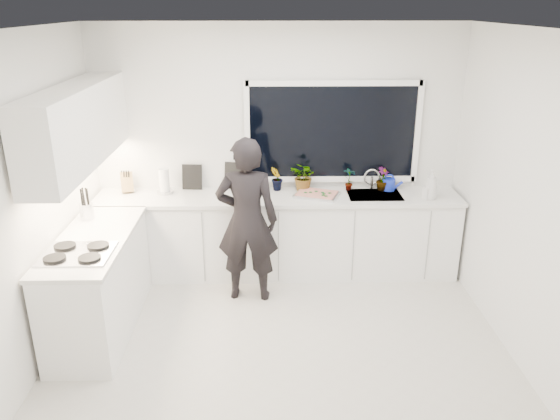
{
  "coord_description": "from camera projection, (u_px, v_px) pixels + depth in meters",
  "views": [
    {
      "loc": [
        -0.09,
        -4.12,
        2.87
      ],
      "look_at": [
        0.0,
        0.4,
        1.15
      ],
      "focal_mm": 35.0,
      "sensor_mm": 36.0,
      "label": 1
    }
  ],
  "objects": [
    {
      "name": "floor",
      "position": [
        281.0,
        347.0,
        4.88
      ],
      "size": [
        4.0,
        3.5,
        0.02
      ],
      "primitive_type": "cube",
      "color": "beige",
      "rests_on": "ground"
    },
    {
      "name": "wall_back",
      "position": [
        277.0,
        150.0,
        6.04
      ],
      "size": [
        4.0,
        0.02,
        2.7
      ],
      "primitive_type": "cube",
      "color": "white",
      "rests_on": "ground"
    },
    {
      "name": "wall_left",
      "position": [
        30.0,
        206.0,
        4.36
      ],
      "size": [
        0.02,
        3.5,
        2.7
      ],
      "primitive_type": "cube",
      "color": "white",
      "rests_on": "ground"
    },
    {
      "name": "wall_right",
      "position": [
        528.0,
        203.0,
        4.43
      ],
      "size": [
        0.02,
        3.5,
        2.7
      ],
      "primitive_type": "cube",
      "color": "white",
      "rests_on": "ground"
    },
    {
      "name": "ceiling",
      "position": [
        281.0,
        27.0,
        3.91
      ],
      "size": [
        4.0,
        3.5,
        0.02
      ],
      "primitive_type": "cube",
      "color": "white",
      "rests_on": "wall_back"
    },
    {
      "name": "window",
      "position": [
        332.0,
        132.0,
        5.95
      ],
      "size": [
        1.8,
        0.02,
        1.0
      ],
      "primitive_type": "cube",
      "color": "black",
      "rests_on": "wall_back"
    },
    {
      "name": "base_cabinets_back",
      "position": [
        278.0,
        236.0,
        6.08
      ],
      "size": [
        3.92,
        0.58,
        0.88
      ],
      "primitive_type": "cube",
      "color": "white",
      "rests_on": "floor"
    },
    {
      "name": "base_cabinets_left",
      "position": [
        99.0,
        285.0,
        5.02
      ],
      "size": [
        0.58,
        1.6,
        0.88
      ],
      "primitive_type": "cube",
      "color": "white",
      "rests_on": "floor"
    },
    {
      "name": "countertop_back",
      "position": [
        278.0,
        197.0,
        5.9
      ],
      "size": [
        3.94,
        0.62,
        0.04
      ],
      "primitive_type": "cube",
      "color": "silver",
      "rests_on": "base_cabinets_back"
    },
    {
      "name": "countertop_left",
      "position": [
        93.0,
        240.0,
        4.85
      ],
      "size": [
        0.62,
        1.6,
        0.04
      ],
      "primitive_type": "cube",
      "color": "silver",
      "rests_on": "base_cabinets_left"
    },
    {
      "name": "upper_cabinets",
      "position": [
        78.0,
        126.0,
        4.84
      ],
      "size": [
        0.34,
        2.1,
        0.7
      ],
      "primitive_type": "cube",
      "color": "white",
      "rests_on": "wall_left"
    },
    {
      "name": "sink",
      "position": [
        374.0,
        199.0,
        5.94
      ],
      "size": [
        0.58,
        0.42,
        0.14
      ],
      "primitive_type": "cube",
      "color": "silver",
      "rests_on": "countertop_back"
    },
    {
      "name": "faucet",
      "position": [
        372.0,
        179.0,
        6.07
      ],
      "size": [
        0.03,
        0.03,
        0.22
      ],
      "primitive_type": "cylinder",
      "color": "silver",
      "rests_on": "countertop_back"
    },
    {
      "name": "stovetop",
      "position": [
        77.0,
        253.0,
        4.51
      ],
      "size": [
        0.56,
        0.48,
        0.03
      ],
      "primitive_type": "cube",
      "color": "black",
      "rests_on": "countertop_left"
    },
    {
      "name": "person",
      "position": [
        247.0,
        221.0,
        5.41
      ],
      "size": [
        0.64,
        0.45,
        1.7
      ],
      "primitive_type": "imported",
      "rotation": [
        0.0,
        0.0,
        3.08
      ],
      "color": "black",
      "rests_on": "floor"
    },
    {
      "name": "pizza_tray",
      "position": [
        317.0,
        195.0,
        5.88
      ],
      "size": [
        0.54,
        0.47,
        0.03
      ],
      "primitive_type": "cube",
      "rotation": [
        0.0,
        0.0,
        -0.37
      ],
      "color": "silver",
      "rests_on": "countertop_back"
    },
    {
      "name": "pizza",
      "position": [
        317.0,
        193.0,
        5.87
      ],
      "size": [
        0.49,
        0.42,
        0.01
      ],
      "primitive_type": "cube",
      "rotation": [
        0.0,
        0.0,
        -0.37
      ],
      "color": "red",
      "rests_on": "pizza_tray"
    },
    {
      "name": "watering_can",
      "position": [
        389.0,
        184.0,
        6.05
      ],
      "size": [
        0.14,
        0.14,
        0.13
      ],
      "primitive_type": "cylinder",
      "rotation": [
        0.0,
        0.0,
        0.02
      ],
      "color": "#142ABE",
      "rests_on": "countertop_back"
    },
    {
      "name": "paper_towel_roll",
      "position": [
        164.0,
        182.0,
        5.93
      ],
      "size": [
        0.12,
        0.12,
        0.26
      ],
      "primitive_type": "cylinder",
      "rotation": [
        0.0,
        0.0,
        0.11
      ],
      "color": "white",
      "rests_on": "countertop_back"
    },
    {
      "name": "knife_block",
      "position": [
        127.0,
        183.0,
        5.96
      ],
      "size": [
        0.15,
        0.13,
        0.22
      ],
      "primitive_type": "cube",
      "rotation": [
        0.0,
        0.0,
        0.28
      ],
      "color": "#A3854B",
      "rests_on": "countertop_back"
    },
    {
      "name": "utensil_crock",
      "position": [
        87.0,
        211.0,
        5.23
      ],
      "size": [
        0.14,
        0.14,
        0.16
      ],
      "primitive_type": "cylinder",
      "rotation": [
        0.0,
        0.0,
        0.04
      ],
      "color": "#B6B6BB",
      "rests_on": "countertop_left"
    },
    {
      "name": "picture_frame_large",
      "position": [
        192.0,
        177.0,
        6.06
      ],
      "size": [
        0.22,
        0.04,
        0.28
      ],
      "primitive_type": "cube",
      "rotation": [
        0.0,
        0.0,
        -0.07
      ],
      "color": "black",
      "rests_on": "countertop_back"
    },
    {
      "name": "picture_frame_small",
      "position": [
        235.0,
        176.0,
        6.07
      ],
      "size": [
        0.25,
        0.09,
        0.3
      ],
      "primitive_type": "cube",
      "rotation": [
        0.0,
        0.0,
        -0.29
      ],
      "color": "black",
      "rests_on": "countertop_back"
    },
    {
      "name": "herb_plants",
      "position": [
        316.0,
        177.0,
        6.01
      ],
      "size": [
        1.34,
        0.38,
        0.33
      ],
      "color": "#26662D",
      "rests_on": "countertop_back"
    },
    {
      "name": "soap_bottles",
      "position": [
        431.0,
        186.0,
        5.74
      ],
      "size": [
        0.17,
        0.17,
        0.33
      ],
      "color": "#D8BF66",
      "rests_on": "countertop_back"
    }
  ]
}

